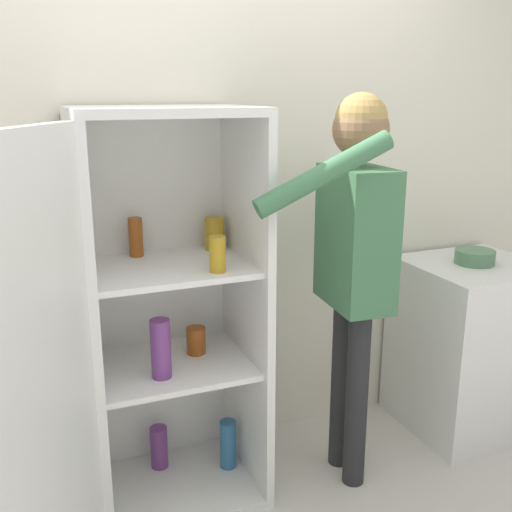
% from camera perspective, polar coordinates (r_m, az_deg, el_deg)
% --- Properties ---
extents(wall_back, '(7.00, 0.06, 2.55)m').
position_cam_1_polar(wall_back, '(2.75, -5.82, 6.20)').
color(wall_back, silver).
rests_on(wall_back, ground_plane).
extents(refrigerator, '(1.06, 1.19, 1.66)m').
position_cam_1_polar(refrigerator, '(2.39, -10.60, -6.76)').
color(refrigerator, white).
rests_on(refrigerator, ground_plane).
extents(person, '(0.65, 0.50, 1.71)m').
position_cam_1_polar(person, '(2.53, 9.31, 1.63)').
color(person, '#262628').
rests_on(person, ground_plane).
extents(counter, '(0.63, 0.61, 0.88)m').
position_cam_1_polar(counter, '(3.33, 19.60, -8.00)').
color(counter, white).
rests_on(counter, ground_plane).
extents(bowl, '(0.19, 0.19, 0.07)m').
position_cam_1_polar(bowl, '(3.17, 20.11, -0.08)').
color(bowl, '#517F5B').
rests_on(bowl, counter).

